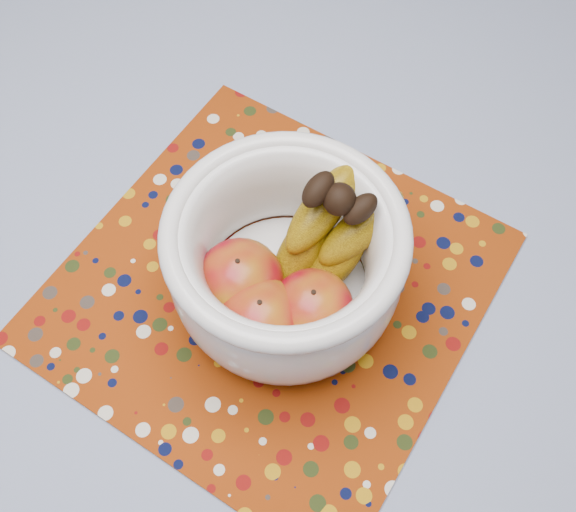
# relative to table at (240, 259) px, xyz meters

# --- Properties ---
(table) EXTENTS (1.20, 1.20, 0.75)m
(table) POSITION_rel_table_xyz_m (0.00, 0.00, 0.00)
(table) COLOR brown
(table) RESTS_ON ground
(tablecloth) EXTENTS (1.32, 1.32, 0.01)m
(tablecloth) POSITION_rel_table_xyz_m (0.00, 0.00, 0.08)
(tablecloth) COLOR #6474A7
(tablecloth) RESTS_ON table
(placemat) EXTENTS (0.48, 0.48, 0.00)m
(placemat) POSITION_rel_table_xyz_m (0.08, -0.05, 0.09)
(placemat) COLOR maroon
(placemat) RESTS_ON tablecloth
(fruit_bowl) EXTENTS (0.25, 0.25, 0.18)m
(fruit_bowl) POSITION_rel_table_xyz_m (0.11, -0.05, 0.17)
(fruit_bowl) COLOR white
(fruit_bowl) RESTS_ON placemat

